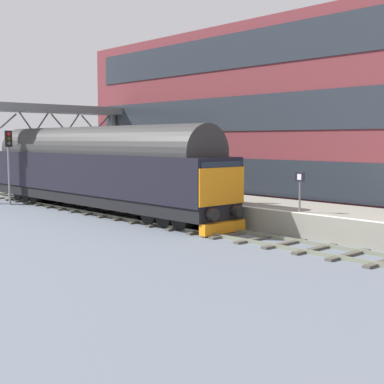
% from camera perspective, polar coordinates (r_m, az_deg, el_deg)
% --- Properties ---
extents(ground_plane, '(140.00, 140.00, 0.00)m').
position_cam_1_polar(ground_plane, '(26.44, -3.41, -3.21)').
color(ground_plane, slate).
rests_on(ground_plane, ground).
extents(track_main, '(2.50, 60.00, 0.15)m').
position_cam_1_polar(track_main, '(26.43, -3.41, -3.09)').
color(track_main, gray).
rests_on(track_main, ground).
extents(station_platform, '(4.00, 44.00, 1.01)m').
position_cam_1_polar(station_platform, '(28.76, 2.14, -1.50)').
color(station_platform, gray).
rests_on(station_platform, ground).
extents(station_building, '(5.03, 30.33, 10.52)m').
position_cam_1_polar(station_building, '(32.82, 8.87, 7.62)').
color(station_building, brown).
rests_on(station_building, ground).
extents(diesel_locomotive, '(2.74, 19.87, 4.68)m').
position_cam_1_polar(diesel_locomotive, '(30.68, -10.02, 2.58)').
color(diesel_locomotive, black).
rests_on(diesel_locomotive, ground).
extents(signal_post_mid, '(0.44, 0.22, 4.51)m').
position_cam_1_polar(signal_post_mid, '(35.41, -18.39, 3.42)').
color(signal_post_mid, gray).
rests_on(signal_post_mid, ground).
extents(platform_number_sign, '(0.10, 0.44, 1.63)m').
position_cam_1_polar(platform_number_sign, '(22.92, 11.06, 0.66)').
color(platform_number_sign, slate).
rests_on(platform_number_sign, station_platform).
extents(waiting_passenger, '(0.37, 0.51, 1.64)m').
position_cam_1_polar(waiting_passenger, '(26.04, 4.94, 1.06)').
color(waiting_passenger, '#24363A').
rests_on(waiting_passenger, station_platform).
extents(overhead_footbridge, '(9.30, 2.00, 6.23)m').
position_cam_1_polar(overhead_footbridge, '(38.20, -13.65, 7.65)').
color(overhead_footbridge, slate).
rests_on(overhead_footbridge, ground).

